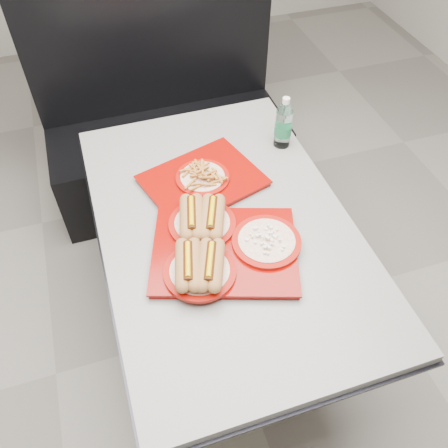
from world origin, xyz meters
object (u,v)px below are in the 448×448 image
object	(u,v)px
diner_table	(225,250)
tray_far	(203,179)
booth_bench	(165,127)
tray_near	(219,245)
water_bottle	(283,125)

from	to	relation	value
diner_table	tray_far	distance (m)	0.29
diner_table	booth_bench	distance (m)	1.11
tray_near	tray_far	distance (m)	0.35
tray_near	tray_far	size ratio (longest dim) A/B	1.15
booth_bench	diner_table	bearing A→B (deg)	-90.00
diner_table	tray_far	bearing A→B (deg)	94.82
diner_table	tray_near	world-z (taller)	tray_near
booth_bench	water_bottle	xyz separation A→B (m)	(0.37, -0.74, 0.45)
booth_bench	water_bottle	world-z (taller)	booth_bench
diner_table	tray_far	size ratio (longest dim) A/B	2.77
diner_table	water_bottle	size ratio (longest dim) A/B	6.18
diner_table	booth_bench	world-z (taller)	booth_bench
diner_table	tray_near	size ratio (longest dim) A/B	2.41
booth_bench	tray_far	bearing A→B (deg)	-91.24
booth_bench	tray_near	world-z (taller)	booth_bench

